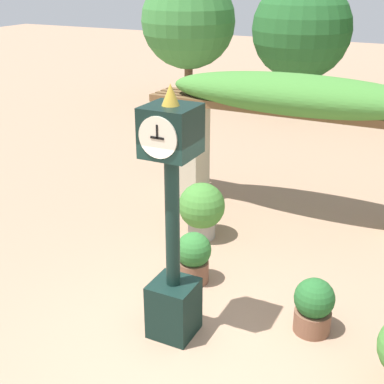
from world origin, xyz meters
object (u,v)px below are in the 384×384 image
pedestal_clock (173,229)px  potted_plant_near_left (194,257)px  potted_plant_far_left (314,306)px  potted_plant_far_right (202,208)px

pedestal_clock → potted_plant_near_left: 1.60m
pedestal_clock → potted_plant_far_left: bearing=27.5°
pedestal_clock → potted_plant_far_right: bearing=108.0°
potted_plant_near_left → potted_plant_far_left: size_ratio=1.05×
pedestal_clock → potted_plant_far_right: 2.76m
pedestal_clock → potted_plant_near_left: pedestal_clock is taller
potted_plant_near_left → potted_plant_far_left: bearing=-11.5°
potted_plant_far_left → potted_plant_far_right: potted_plant_far_right is taller
potted_plant_far_left → potted_plant_far_right: 2.87m
potted_plant_near_left → potted_plant_far_right: potted_plant_far_right is taller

